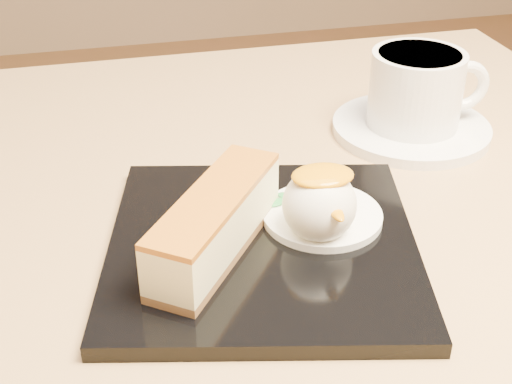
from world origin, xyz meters
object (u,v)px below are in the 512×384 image
object	(u,v)px
coffee_cup	(418,88)
dessert_plate	(263,246)
cheesecake	(215,223)
table	(259,382)
saucer	(411,128)
ice_cream_scoop	(319,205)

from	to	relation	value
coffee_cup	dessert_plate	bearing A→B (deg)	-136.40
dessert_plate	coffee_cup	xyz separation A→B (m)	(0.19, 0.15, 0.04)
cheesecake	table	bearing A→B (deg)	-18.01
table	dessert_plate	distance (m)	0.16
table	saucer	world-z (taller)	saucer
cheesecake	saucer	size ratio (longest dim) A/B	0.91
cheesecake	saucer	xyz separation A→B (m)	(0.22, 0.16, -0.03)
cheesecake	ice_cream_scoop	bearing A→B (deg)	-53.54
ice_cream_scoop	coffee_cup	xyz separation A→B (m)	(0.15, 0.16, 0.01)
table	saucer	xyz separation A→B (m)	(0.18, 0.13, 0.16)
dessert_plate	saucer	distance (m)	0.24
ice_cream_scoop	dessert_plate	bearing A→B (deg)	172.87
table	ice_cream_scoop	bearing A→B (deg)	-36.24
saucer	table	bearing A→B (deg)	-144.12
table	coffee_cup	size ratio (longest dim) A/B	6.89
cheesecake	saucer	world-z (taller)	cheesecake
cheesecake	coffee_cup	xyz separation A→B (m)	(0.22, 0.16, 0.01)
ice_cream_scoop	coffee_cup	bearing A→B (deg)	47.03
dessert_plate	ice_cream_scoop	distance (m)	0.05
dessert_plate	cheesecake	size ratio (longest dim) A/B	1.60
dessert_plate	saucer	bearing A→B (deg)	39.70
coffee_cup	saucer	bearing A→B (deg)	-180.00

